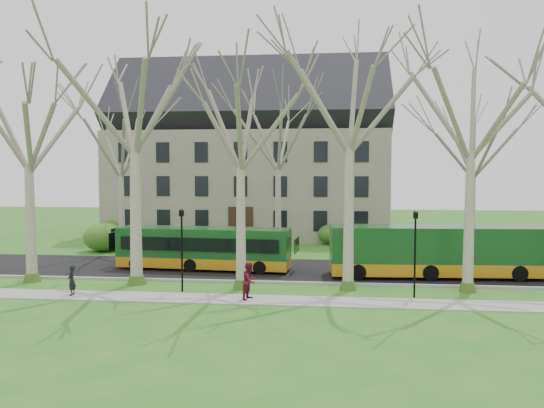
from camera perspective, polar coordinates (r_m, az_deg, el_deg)
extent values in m
plane|color=#256F1F|center=(28.76, 2.68, -9.23)|extent=(120.00, 120.00, 0.00)
cube|color=gray|center=(26.33, 2.36, -10.37)|extent=(70.00, 2.00, 0.06)
cube|color=black|center=(34.13, 3.22, -7.13)|extent=(80.00, 8.00, 0.06)
cube|color=#A5A39E|center=(30.21, 2.85, -8.47)|extent=(80.00, 0.25, 0.14)
cube|color=gray|center=(52.57, -2.33, 2.11)|extent=(26.00, 12.00, 10.00)
cylinder|color=black|center=(28.39, -9.66, -5.34)|extent=(0.10, 0.10, 4.00)
cube|color=black|center=(28.13, -9.71, -1.01)|extent=(0.22, 0.22, 0.30)
cylinder|color=black|center=(27.70, 15.12, -5.64)|extent=(0.10, 0.10, 4.00)
cube|color=black|center=(27.44, 15.19, -1.20)|extent=(0.22, 0.22, 0.30)
ellipsoid|color=#2D641C|center=(44.03, -17.66, -3.58)|extent=(2.60, 2.60, 2.00)
ellipsoid|color=#2D641C|center=(41.99, -10.12, -3.81)|extent=(2.60, 2.60, 2.00)
ellipsoid|color=#2D641C|center=(40.43, 9.36, -4.09)|extent=(2.60, 2.60, 2.00)
ellipsoid|color=#2D641C|center=(41.22, 17.74, -4.07)|extent=(2.60, 2.60, 2.00)
ellipsoid|color=#2D641C|center=(50.29, -17.01, -2.69)|extent=(2.60, 2.60, 2.00)
ellipsoid|color=#2D641C|center=(46.31, 6.45, -3.08)|extent=(2.60, 2.60, 2.00)
imported|color=black|center=(29.05, -20.75, -7.66)|extent=(0.41, 0.59, 1.54)
imported|color=#571422|center=(26.40, -2.44, -8.24)|extent=(0.95, 1.07, 1.82)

